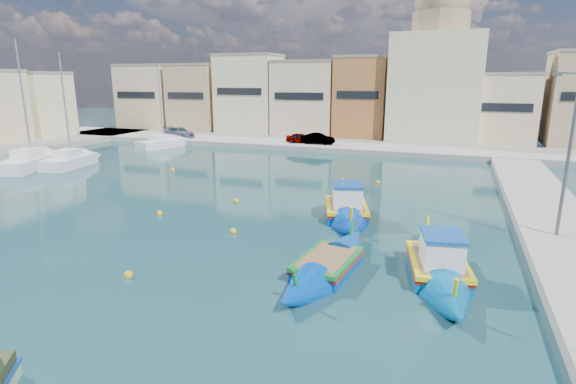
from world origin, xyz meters
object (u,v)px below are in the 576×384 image
at_px(luzzu_blue_cabin, 346,211).
at_px(luzzu_turquoise_cabin, 438,267).
at_px(church_block, 437,72).
at_px(yacht_north, 172,143).
at_px(luzzu_blue_south, 327,267).
at_px(yacht_midnorth, 80,159).
at_px(quay_street_lamp, 567,154).
at_px(yacht_mid, 42,160).

bearing_deg(luzzu_blue_cabin, luzzu_turquoise_cabin, -50.82).
height_order(church_block, yacht_north, church_block).
distance_m(church_block, yacht_north, 32.09).
xyz_separation_m(church_block, yacht_north, (-28.18, -13.12, -8.01)).
xyz_separation_m(luzzu_turquoise_cabin, yacht_north, (-30.60, 26.42, 0.03)).
distance_m(luzzu_blue_south, yacht_midnorth, 31.64).
relative_size(church_block, luzzu_blue_south, 2.23).
xyz_separation_m(luzzu_blue_south, yacht_north, (-26.38, 27.64, 0.14)).
bearing_deg(church_block, luzzu_blue_cabin, -94.81).
bearing_deg(quay_street_lamp, yacht_north, 149.62).
height_order(luzzu_blue_south, yacht_north, yacht_north).
bearing_deg(luzzu_blue_south, luzzu_blue_cabin, 97.48).
bearing_deg(yacht_north, quay_street_lamp, -30.38).
distance_m(luzzu_blue_south, yacht_mid, 33.70).
relative_size(quay_street_lamp, yacht_mid, 0.69).
xyz_separation_m(church_block, luzzu_blue_cabin, (-2.79, -33.14, -8.02)).
relative_size(yacht_north, yacht_midnorth, 0.94).
relative_size(luzzu_turquoise_cabin, yacht_mid, 0.82).
relative_size(church_block, yacht_midnorth, 1.80).
distance_m(church_block, yacht_mid, 43.10).
distance_m(luzzu_blue_cabin, yacht_north, 32.33).
relative_size(church_block, luzzu_blue_cabin, 2.08).
xyz_separation_m(luzzu_blue_cabin, yacht_midnorth, (-26.76, 7.57, 0.03)).
height_order(luzzu_blue_cabin, luzzu_blue_south, luzzu_blue_cabin).
relative_size(luzzu_blue_cabin, luzzu_blue_south, 1.07).
xyz_separation_m(yacht_midnorth, yacht_mid, (-3.03, -1.50, 0.04)).
bearing_deg(church_block, quay_street_lamp, -77.65).
bearing_deg(luzzu_turquoise_cabin, luzzu_blue_cabin, 129.18).
distance_m(yacht_midnorth, yacht_mid, 3.38).
relative_size(luzzu_blue_south, yacht_mid, 0.73).
bearing_deg(yacht_north, luzzu_blue_south, -46.33).
distance_m(quay_street_lamp, yacht_north, 41.48).
bearing_deg(church_block, yacht_midnorth, -139.13).
bearing_deg(luzzu_blue_south, yacht_mid, 156.03).
bearing_deg(yacht_midnorth, luzzu_blue_south, -28.68).
xyz_separation_m(church_block, yacht_midnorth, (-29.55, -25.57, -7.99)).
height_order(luzzu_turquoise_cabin, luzzu_blue_cabin, luzzu_blue_cabin).
bearing_deg(luzzu_blue_cabin, quay_street_lamp, -4.79).
bearing_deg(yacht_north, luzzu_blue_cabin, -38.27).
relative_size(yacht_midnorth, yacht_mid, 0.91).
distance_m(luzzu_turquoise_cabin, luzzu_blue_south, 4.39).
xyz_separation_m(church_block, luzzu_blue_south, (-1.79, -40.75, -8.15)).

